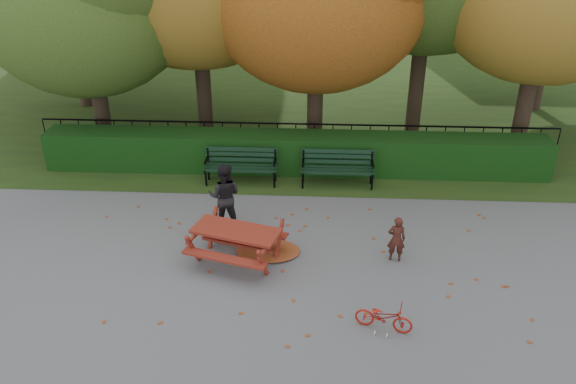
# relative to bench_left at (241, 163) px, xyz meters

# --- Properties ---
(ground) EXTENTS (90.00, 90.00, 0.00)m
(ground) POSITION_rel_bench_left_xyz_m (1.30, -3.70, -0.52)
(ground) COLOR slate
(ground) RESTS_ON ground
(grass_strip) EXTENTS (90.00, 90.00, 0.00)m
(grass_strip) POSITION_rel_bench_left_xyz_m (1.30, 10.30, -0.51)
(grass_strip) COLOR #203816
(grass_strip) RESTS_ON ground
(hedge) EXTENTS (13.00, 0.90, 1.00)m
(hedge) POSITION_rel_bench_left_xyz_m (1.30, 0.80, -0.02)
(hedge) COLOR black
(hedge) RESTS_ON ground
(iron_fence) EXTENTS (14.00, 0.04, 1.02)m
(iron_fence) POSITION_rel_bench_left_xyz_m (1.30, 1.60, 0.02)
(iron_fence) COLOR black
(iron_fence) RESTS_ON ground
(bench_left) EXTENTS (1.80, 0.57, 0.88)m
(bench_left) POSITION_rel_bench_left_xyz_m (0.00, 0.00, 0.00)
(bench_left) COLOR black
(bench_left) RESTS_ON ground
(bench_right) EXTENTS (1.80, 0.57, 0.88)m
(bench_right) POSITION_rel_bench_left_xyz_m (2.40, 0.00, 0.00)
(bench_right) COLOR black
(bench_right) RESTS_ON ground
(picnic_table) EXTENTS (1.99, 1.77, 0.81)m
(picnic_table) POSITION_rel_bench_left_xyz_m (0.36, -3.51, 0.04)
(picnic_table) COLOR maroon
(picnic_table) RESTS_ON ground
(leaf_pile) EXTENTS (1.40, 1.05, 0.09)m
(leaf_pile) POSITION_rel_bench_left_xyz_m (0.94, -3.17, -0.47)
(leaf_pile) COLOR maroon
(leaf_pile) RESTS_ON ground
(leaf_scatter) EXTENTS (9.00, 5.70, 0.01)m
(leaf_scatter) POSITION_rel_bench_left_xyz_m (1.30, -3.40, -0.51)
(leaf_scatter) COLOR maroon
(leaf_scatter) RESTS_ON ground
(child) EXTENTS (0.37, 0.25, 0.96)m
(child) POSITION_rel_bench_left_xyz_m (3.46, -3.30, -0.04)
(child) COLOR #421C15
(child) RESTS_ON ground
(adult) EXTENTS (0.74, 0.59, 1.48)m
(adult) POSITION_rel_bench_left_xyz_m (-0.06, -2.18, 0.22)
(adult) COLOR black
(adult) RESTS_ON ground
(bicycle) EXTENTS (1.01, 0.57, 0.50)m
(bicycle) POSITION_rel_bench_left_xyz_m (3.04, -5.36, -0.27)
(bicycle) COLOR #B21A10
(bicycle) RESTS_ON ground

